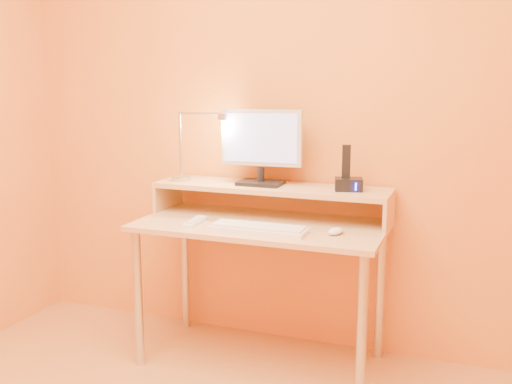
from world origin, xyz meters
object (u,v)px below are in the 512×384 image
at_px(remote_control, 195,222).
at_px(monitor_panel, 262,138).
at_px(phone_dock, 349,184).
at_px(lamp_base, 181,178).
at_px(mouse, 335,231).
at_px(keyboard, 258,230).

bearing_deg(remote_control, monitor_panel, 46.80).
bearing_deg(phone_dock, monitor_panel, 164.17).
bearing_deg(lamp_base, mouse, -13.27).
height_order(lamp_base, mouse, lamp_base).
bearing_deg(monitor_panel, lamp_base, -178.50).
xyz_separation_m(lamp_base, remote_control, (0.20, -0.25, -0.16)).
bearing_deg(monitor_panel, keyboard, -75.99).
relative_size(lamp_base, remote_control, 0.51).
distance_m(monitor_panel, mouse, 0.64).
xyz_separation_m(mouse, remote_control, (-0.68, -0.04, -0.01)).
xyz_separation_m(monitor_panel, lamp_base, (-0.44, -0.04, -0.23)).
distance_m(phone_dock, remote_control, 0.76).
bearing_deg(lamp_base, keyboard, -27.83).
height_order(lamp_base, keyboard, lamp_base).
height_order(lamp_base, remote_control, lamp_base).
bearing_deg(mouse, lamp_base, -172.85).
distance_m(phone_dock, mouse, 0.29).
height_order(phone_dock, keyboard, phone_dock).
distance_m(lamp_base, keyboard, 0.63).
relative_size(lamp_base, mouse, 1.06).
height_order(phone_dock, mouse, phone_dock).
bearing_deg(monitor_panel, remote_control, -133.13).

